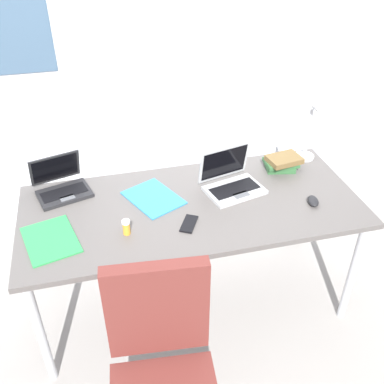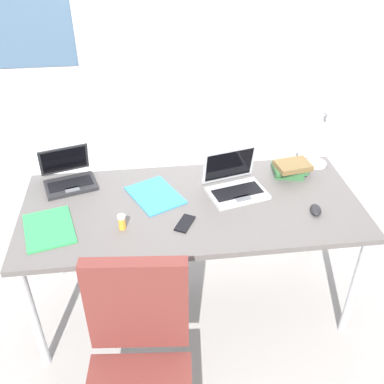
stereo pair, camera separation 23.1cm
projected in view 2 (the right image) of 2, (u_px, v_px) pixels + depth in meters
name	position (u px, v px, depth m)	size (l,w,h in m)	color
ground_plane	(192.00, 299.00, 2.78)	(12.00, 12.00, 0.00)	gray
wall_back	(171.00, 39.00, 2.94)	(6.00, 0.13, 2.60)	silver
desk	(192.00, 213.00, 2.39)	(1.80, 0.80, 0.74)	#595451
desk_lamp	(324.00, 138.00, 2.56)	(0.12, 0.18, 0.40)	silver
laptop_mid_desk	(69.00, 177.00, 2.50)	(0.33, 0.32, 0.20)	#232326
laptop_back_right	(235.00, 184.00, 2.44)	(0.36, 0.31, 0.23)	#B7BABC
computer_mouse	(316.00, 210.00, 2.29)	(0.06, 0.10, 0.03)	black
cell_phone	(185.00, 223.00, 2.22)	(0.06, 0.14, 0.01)	black
pill_bottle	(122.00, 222.00, 2.17)	(0.04, 0.04, 0.08)	gold
book_stack	(290.00, 168.00, 2.57)	(0.21, 0.19, 0.09)	#336638
paper_folder_far_corner	(49.00, 229.00, 2.19)	(0.23, 0.31, 0.01)	green
paper_folder_near_lamp	(155.00, 195.00, 2.42)	(0.23, 0.31, 0.01)	#338CC6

